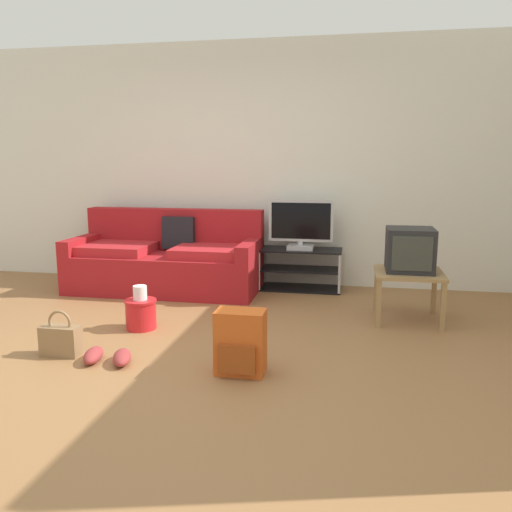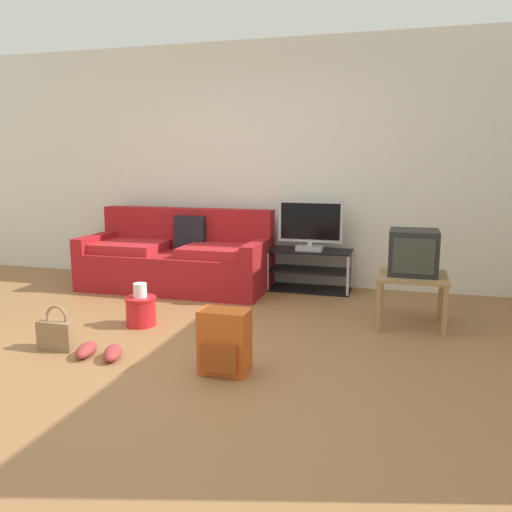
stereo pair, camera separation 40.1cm
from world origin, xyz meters
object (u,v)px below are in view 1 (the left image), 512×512
(tv_stand, at_px, (300,269))
(backpack, at_px, (240,343))
(sneakers_pair, at_px, (108,356))
(handbag, at_px, (61,339))
(crt_tv, at_px, (410,250))
(side_table, at_px, (408,278))
(couch, at_px, (167,261))
(cleaning_bucket, at_px, (141,311))
(flat_tv, at_px, (301,225))

(tv_stand, bearing_deg, backpack, -93.54)
(sneakers_pair, bearing_deg, handbag, 170.12)
(tv_stand, xyz_separation_m, crt_tv, (1.05, -0.95, 0.41))
(tv_stand, height_order, side_table, tv_stand)
(side_table, xyz_separation_m, sneakers_pair, (-2.15, -1.42, -0.34))
(couch, xyz_separation_m, backpack, (1.29, -2.12, -0.11))
(backpack, distance_m, handbag, 1.35)
(tv_stand, relative_size, crt_tv, 2.21)
(crt_tv, xyz_separation_m, cleaning_bucket, (-2.22, -0.68, -0.48))
(flat_tv, relative_size, crt_tv, 1.72)
(couch, bearing_deg, crt_tv, -15.17)
(backpack, bearing_deg, flat_tv, 93.94)
(handbag, bearing_deg, backpack, -3.15)
(flat_tv, xyz_separation_m, backpack, (-0.15, -2.37, -0.50))
(handbag, distance_m, sneakers_pair, 0.41)
(backpack, bearing_deg, couch, 128.84)
(tv_stand, relative_size, cleaning_bucket, 2.40)
(couch, distance_m, handbag, 2.06)
(tv_stand, height_order, flat_tv, flat_tv)
(tv_stand, height_order, handbag, tv_stand)
(handbag, relative_size, sneakers_pair, 0.82)
(flat_tv, height_order, sneakers_pair, flat_tv)
(crt_tv, bearing_deg, flat_tv, 138.54)
(sneakers_pair, bearing_deg, backpack, -0.33)
(flat_tv, bearing_deg, couch, -170.04)
(couch, height_order, crt_tv, couch)
(sneakers_pair, bearing_deg, flat_tv, 65.00)
(tv_stand, bearing_deg, sneakers_pair, -114.79)
(side_table, xyz_separation_m, cleaning_bucket, (-2.22, -0.67, -0.23))
(handbag, height_order, sneakers_pair, handbag)
(handbag, xyz_separation_m, cleaning_bucket, (0.33, 0.69, 0.03))
(handbag, bearing_deg, sneakers_pair, -9.88)
(handbag, bearing_deg, flat_tv, 56.90)
(couch, xyz_separation_m, side_table, (2.49, -0.69, 0.06))
(couch, height_order, cleaning_bucket, couch)
(backpack, distance_m, cleaning_bucket, 1.28)
(tv_stand, bearing_deg, couch, -169.18)
(tv_stand, height_order, cleaning_bucket, tv_stand)
(tv_stand, height_order, sneakers_pair, tv_stand)
(tv_stand, distance_m, cleaning_bucket, 2.01)
(flat_tv, xyz_separation_m, handbag, (-1.50, -2.30, -0.59))
(crt_tv, height_order, sneakers_pair, crt_tv)
(cleaning_bucket, bearing_deg, tv_stand, 54.32)
(flat_tv, xyz_separation_m, sneakers_pair, (-1.10, -2.37, -0.67))
(crt_tv, height_order, backpack, crt_tv)
(side_table, bearing_deg, couch, 164.49)
(couch, xyz_separation_m, handbag, (-0.06, -2.05, -0.20))
(couch, bearing_deg, side_table, -15.51)
(flat_tv, relative_size, handbag, 2.06)
(couch, bearing_deg, flat_tv, 9.96)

